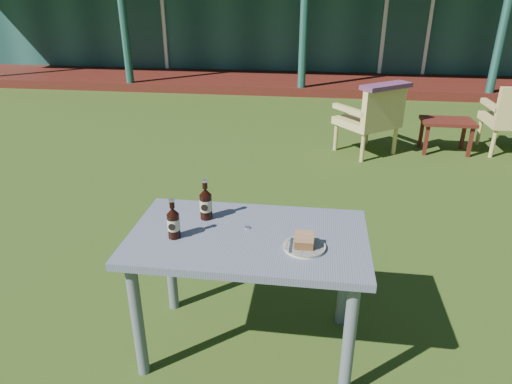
# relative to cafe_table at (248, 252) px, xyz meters

# --- Properties ---
(ground) EXTENTS (80.00, 80.00, 0.00)m
(ground) POSITION_rel_cafe_table_xyz_m (0.00, 1.60, -0.62)
(ground) COLOR #334916
(cafe_table) EXTENTS (1.20, 0.70, 0.72)m
(cafe_table) POSITION_rel_cafe_table_xyz_m (0.00, 0.00, 0.00)
(cafe_table) COLOR slate
(cafe_table) RESTS_ON ground
(plate) EXTENTS (0.20, 0.20, 0.01)m
(plate) POSITION_rel_cafe_table_xyz_m (0.29, -0.09, 0.11)
(plate) COLOR silver
(plate) RESTS_ON cafe_table
(cake_slice) EXTENTS (0.09, 0.09, 0.06)m
(cake_slice) POSITION_rel_cafe_table_xyz_m (0.28, -0.09, 0.15)
(cake_slice) COLOR #53371A
(cake_slice) RESTS_ON plate
(fork) EXTENTS (0.01, 0.14, 0.00)m
(fork) POSITION_rel_cafe_table_xyz_m (0.22, -0.10, 0.12)
(fork) COLOR silver
(fork) RESTS_ON plate
(cola_bottle_near) EXTENTS (0.07, 0.07, 0.22)m
(cola_bottle_near) POSITION_rel_cafe_table_xyz_m (-0.25, 0.14, 0.19)
(cola_bottle_near) COLOR black
(cola_bottle_near) RESTS_ON cafe_table
(cola_bottle_far) EXTENTS (0.06, 0.06, 0.21)m
(cola_bottle_far) POSITION_rel_cafe_table_xyz_m (-0.36, -0.08, 0.18)
(cola_bottle_far) COLOR black
(cola_bottle_far) RESTS_ON cafe_table
(bottle_cap) EXTENTS (0.03, 0.03, 0.01)m
(bottle_cap) POSITION_rel_cafe_table_xyz_m (-0.01, 0.06, 0.11)
(bottle_cap) COLOR silver
(bottle_cap) RESTS_ON cafe_table
(armchair_left) EXTENTS (0.83, 0.82, 0.82)m
(armchair_left) POSITION_rel_cafe_table_xyz_m (0.95, 3.37, -0.16)
(armchair_left) COLOR tan
(armchair_left) RESTS_ON ground
(floral_throw) EXTENTS (0.61, 0.55, 0.05)m
(floral_throw) POSITION_rel_cafe_table_xyz_m (1.06, 3.24, 0.22)
(floral_throw) COLOR #5A2E4E
(floral_throw) RESTS_ON armchair_left
(side_table) EXTENTS (0.60, 0.40, 0.40)m
(side_table) POSITION_rel_cafe_table_xyz_m (1.86, 3.57, -0.28)
(side_table) COLOR #481811
(side_table) RESTS_ON ground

